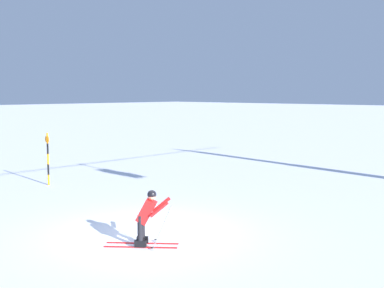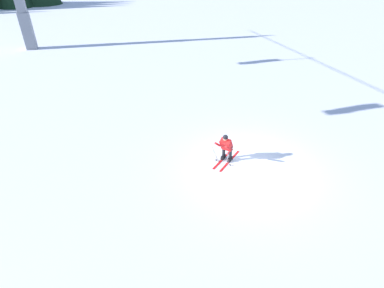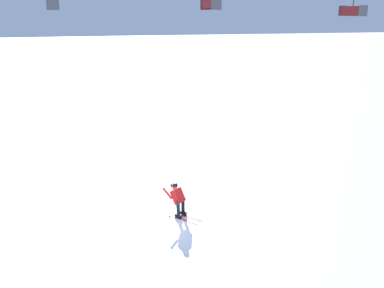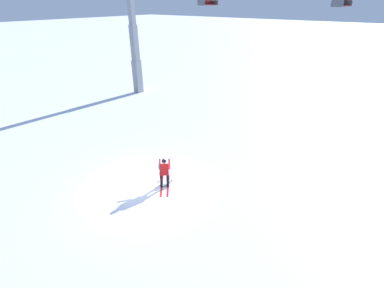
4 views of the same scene
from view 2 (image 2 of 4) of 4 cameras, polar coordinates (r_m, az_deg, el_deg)
name	(u,v)px [view 2 (image 2 of 4)]	position (r m, az deg, el deg)	size (l,w,h in m)	color
ground_plane	(252,167)	(12.74, 11.13, -4.28)	(260.00, 260.00, 0.00)	white
skier_carving_main	(226,146)	(12.48, 6.40, -0.44)	(1.44, 1.61, 1.47)	red
lift_tower_far	(19,0)	(31.52, -29.67, 22.40)	(0.87, 2.77, 9.76)	gray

